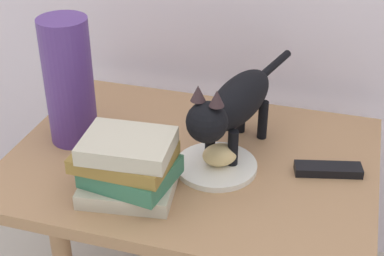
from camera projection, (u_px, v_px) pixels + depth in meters
The scene contains 7 objects.
side_table at pixel (192, 180), 1.39m from camera, with size 0.85×0.63×0.53m.
plate at pixel (216, 166), 1.31m from camera, with size 0.19×0.19×0.01m, color silver.
bread_roll at pixel (220, 155), 1.29m from camera, with size 0.08×0.06×0.05m, color #E0BC7A.
cat at pixel (233, 105), 1.30m from camera, with size 0.16×0.47×0.23m.
book_stack at pixel (128, 166), 1.20m from camera, with size 0.21×0.18×0.14m.
green_vase at pixel (69, 81), 1.35m from camera, with size 0.12×0.12×0.31m, color #4C2D72.
tv_remote at pixel (328, 169), 1.29m from camera, with size 0.15×0.04×0.02m, color black.
Camera 1 is at (0.32, -1.08, 1.28)m, focal length 53.71 mm.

